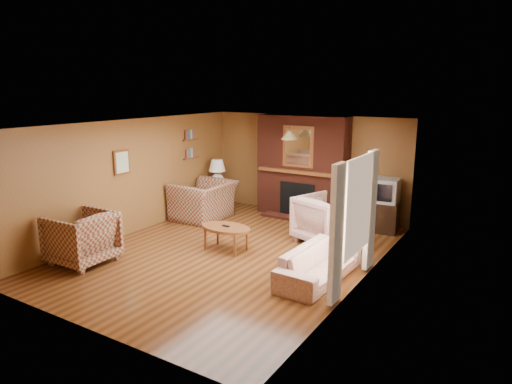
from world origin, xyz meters
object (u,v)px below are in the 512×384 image
Objects in this scene: floral_sofa at (319,264)px; side_table at (218,198)px; plaid_armchair at (82,238)px; table_lamp at (217,172)px; coffee_table at (226,229)px; tv_stand at (384,217)px; floral_armchair at (326,219)px; crt_tv at (385,190)px; plaid_loveseat at (204,200)px; fireplace at (302,167)px.

floral_sofa is 4.83m from side_table.
side_table is at bearing -179.28° from plaid_armchair.
side_table is 0.67m from table_lamp.
coffee_table is (-2.06, 0.33, 0.15)m from floral_sofa.
tv_stand is at bearing 4.82° from side_table.
crt_tv reaches higher than floral_armchair.
floral_armchair is (-0.63, 1.74, 0.21)m from floral_sofa.
table_lamp is 1.06× the size of tv_stand.
floral_sofa is (3.75, -1.81, -0.17)m from plaid_loveseat.
tv_stand is at bearing -0.12° from floral_sofa.
floral_sofa is 4.88m from table_lamp.
table_lamp is at bearing -165.71° from fireplace.
floral_armchair is 1.58m from crt_tv.
floral_armchair is at bearing 134.08° from plaid_armchair.
crt_tv is at bearing 4.74° from side_table.
floral_armchair reaches higher than floral_sofa.
table_lamp is 4.16m from crt_tv.
fireplace is 1.31× the size of floral_sofa.
fireplace is 3.67× the size of tv_stand.
floral_armchair is 1.54m from tv_stand.
plaid_armchair reaches higher than plaid_loveseat.
coffee_table is (1.69, -1.49, -0.02)m from plaid_loveseat.
crt_tv is (0.00, -0.01, 0.58)m from tv_stand.
floral_armchair reaches higher than plaid_loveseat.
fireplace reaches higher than floral_armchair.
crt_tv is (4.15, 0.34, -0.06)m from table_lamp.
coffee_table is at bearing 134.57° from plaid_armchair.
side_table reaches higher than coffee_table.
fireplace is at bearing 14.29° from side_table.
floral_sofa is at bearing -59.62° from fireplace.
table_lamp is at bearing -165.08° from plaid_loveseat.
side_table is 1.01× the size of crt_tv.
tv_stand is 0.58m from crt_tv.
tv_stand is at bearing 106.97° from plaid_loveseat.
table_lamp is (0.00, 0.00, 0.67)m from side_table.
crt_tv reaches higher than plaid_loveseat.
plaid_armchair is at bearing -2.43° from plaid_loveseat.
table_lamp is (-0.15, 4.23, 0.50)m from plaid_armchair.
plaid_loveseat is 1.07m from table_lamp.
floral_armchair reaches higher than side_table.
fireplace reaches higher than crt_tv.
crt_tv reaches higher than side_table.
crt_tv is at bearing -101.20° from floral_armchair.
table_lamp is (-1.94, 2.38, 0.55)m from coffee_table.
crt_tv is (3.90, 1.24, 0.47)m from plaid_loveseat.
floral_armchair is at bearing 22.65° from floral_sofa.
table_lamp reaches higher than plaid_loveseat.
floral_armchair is at bearing -15.97° from side_table.
plaid_armchair reaches higher than floral_sofa.
side_table is at bearing 179.91° from tv_stand.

